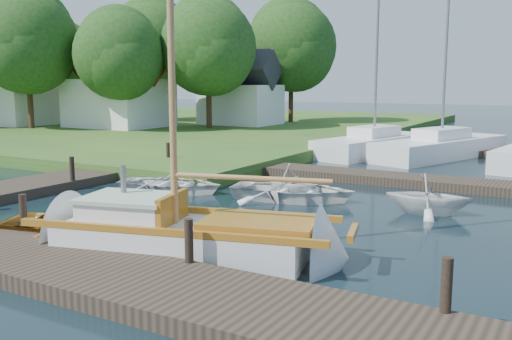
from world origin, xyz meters
The scene contains 27 objects.
ground centered at (0.00, 0.00, 0.00)m, with size 160.00×160.00×0.00m, color black.
near_dock centered at (0.00, -6.00, 0.15)m, with size 18.00×2.20×0.30m, color #2B241B.
left_dock centered at (-8.00, 2.00, 0.15)m, with size 2.20×18.00×0.30m, color #2B241B.
far_dock centered at (2.00, 6.50, 0.15)m, with size 14.00×1.60×0.30m, color #2B241B.
shore centered at (-28.00, 22.00, 0.25)m, with size 50.00×40.00×0.50m, color #2C5820.
mooring_post_1 centered at (-3.00, -5.00, 0.70)m, with size 0.16×0.16×0.80m, color black.
mooring_post_2 centered at (1.50, -5.00, 0.70)m, with size 0.16×0.16×0.80m, color black.
mooring_post_3 centered at (6.00, -5.00, 0.70)m, with size 0.16×0.16×0.80m, color black.
mooring_post_4 centered at (-7.00, 0.00, 0.70)m, with size 0.16×0.16×0.80m, color black.
mooring_post_5 centered at (-7.00, 5.00, 0.70)m, with size 0.16×0.16×0.80m, color black.
sailboat centered at (0.77, -3.93, 0.34)m, with size 7.41×3.72×9.83m.
dinghy centered at (-1.96, -3.95, 0.42)m, with size 2.92×4.09×0.85m, color #875610.
tender_a centered at (-3.90, 1.23, 0.35)m, with size 2.45×3.42×0.71m, color silver.
tender_b centered at (-0.28, 2.60, 0.57)m, with size 1.85×2.15×1.13m, color silver.
tender_c centered at (0.03, 2.12, 0.39)m, with size 2.68×3.75×0.78m, color silver.
tender_d centered at (4.01, 2.35, 0.59)m, with size 1.94×2.25×1.19m, color silver.
marina_boat_0 centered at (-1.32, 13.72, 0.58)m, with size 3.90×7.80×11.66m.
marina_boat_1 centered at (1.76, 14.23, 0.56)m, with size 4.84×8.59×10.30m.
house_a centered at (-20.00, 16.00, 2.96)m, with size 6.30×5.00×6.29m.
house_b centered at (-28.00, 14.00, 2.77)m, with size 5.77×4.50×5.79m.
house_c centered at (-14.00, 22.00, 2.58)m, with size 5.25×4.00×5.28m.
tree_1 centered at (-24.00, 12.05, 6.09)m, with size 6.70×6.70×9.20m.
tree_2 centered at (-18.00, 14.05, 5.25)m, with size 5.83×5.75×7.82m.
tree_3 centered at (-14.00, 18.05, 5.81)m, with size 6.41×6.38×8.74m.
tree_4 centered at (-22.00, 22.05, 6.37)m, with size 7.01×7.01×9.66m.
tree_5 centered at (-30.00, 20.05, 5.42)m, with size 6.00×5.94×8.10m.
tree_7 centered at (-12.00, 26.05, 6.20)m, with size 6.83×6.83×9.38m.
Camera 1 is at (7.52, -12.99, 3.53)m, focal length 40.00 mm.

